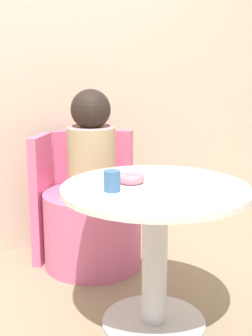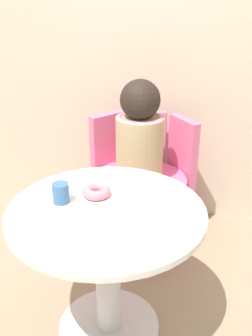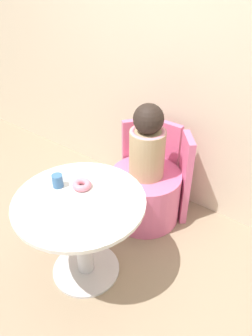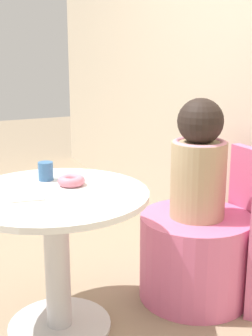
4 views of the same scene
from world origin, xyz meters
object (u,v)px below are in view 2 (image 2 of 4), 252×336
Objects in this scene: tub_chair at (138,210)px; donut at (96,191)px; round_table at (107,247)px; child_figure at (140,135)px; cup at (61,193)px.

donut reaches higher than tub_chair.
tub_chair is at bearing 88.75° from round_table.
donut is (-0.07, 0.09, 0.20)m from round_table.
donut is (-0.08, -0.59, -0.04)m from child_figure.
child_figure is at bearing 93.58° from tub_chair.
donut is 0.15m from cup.
round_table is 0.73m from child_figure.
cup is (-0.20, -0.67, -0.02)m from child_figure.
tub_chair is 6.58× the size of cup.
tub_chair is at bearing 73.04° from cup.
donut is (-0.08, -0.59, 0.44)m from tub_chair.
round_table is 0.73m from tub_chair.
donut is at bearing -97.70° from child_figure.
tub_chair is 0.84m from cup.
tub_chair is at bearing -86.42° from child_figure.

